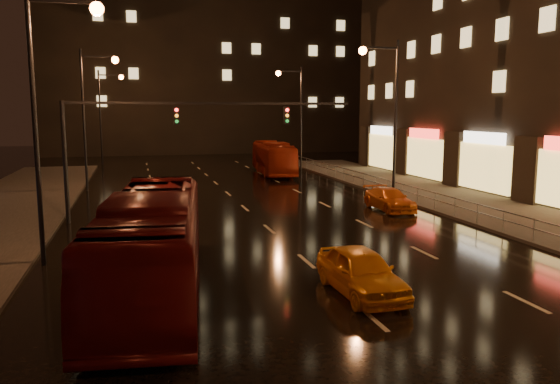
% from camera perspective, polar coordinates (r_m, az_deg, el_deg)
% --- Properties ---
extents(ground, '(140.00, 140.00, 0.00)m').
position_cam_1_polar(ground, '(30.43, -2.95, -2.34)').
color(ground, black).
rests_on(ground, ground).
extents(sidewalk_right, '(7.00, 70.00, 0.15)m').
position_cam_1_polar(sidewalk_right, '(31.72, 23.76, -2.46)').
color(sidewalk_right, '#38332D').
rests_on(sidewalk_right, ground).
extents(building_distant, '(44.00, 16.00, 36.00)m').
position_cam_1_polar(building_distant, '(82.82, -8.02, 16.86)').
color(building_distant, black).
rests_on(building_distant, ground).
extents(traffic_signal, '(15.31, 0.32, 6.20)m').
position_cam_1_polar(traffic_signal, '(29.29, -12.81, 6.38)').
color(traffic_signal, black).
rests_on(traffic_signal, ground).
extents(railing_right, '(0.05, 56.00, 1.00)m').
position_cam_1_polar(railing_right, '(32.14, 15.90, -0.45)').
color(railing_right, '#99999E').
rests_on(railing_right, sidewalk_right).
extents(bus_red, '(4.03, 11.82, 3.23)m').
position_cam_1_polar(bus_red, '(17.33, -13.13, -5.30)').
color(bus_red, '#4F0B0C').
rests_on(bus_red, ground).
extents(bus_curb, '(3.34, 10.78, 2.96)m').
position_cam_1_polar(bus_curb, '(49.83, -0.71, 3.57)').
color(bus_curb, '#A82710').
rests_on(bus_curb, ground).
extents(taxi_near, '(1.81, 4.30, 1.45)m').
position_cam_1_polar(taxi_near, '(17.34, 8.46, -8.20)').
color(taxi_near, orange).
rests_on(taxi_near, ground).
extents(taxi_far, '(1.76, 4.32, 1.25)m').
position_cam_1_polar(taxi_far, '(32.24, 11.37, -0.75)').
color(taxi_far, orange).
rests_on(taxi_far, ground).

